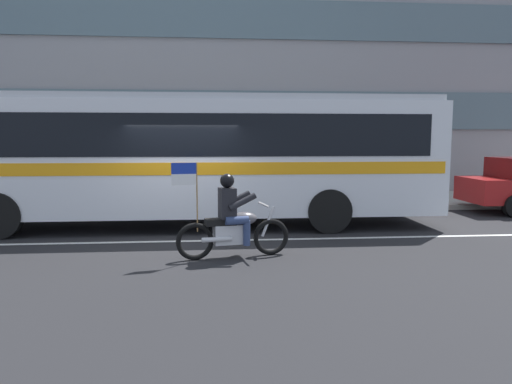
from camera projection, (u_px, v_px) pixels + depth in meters
ground_plane at (184, 236)px, 10.77m from camera, size 60.00×60.00×0.00m
sidewalk_curb at (194, 202)px, 15.81m from camera, size 28.00×3.80×0.15m
lane_center_stripe at (182, 241)px, 10.17m from camera, size 26.60×0.14×0.01m
office_building_facade at (194, 72)px, 17.56m from camera, size 28.00×0.89×9.30m
transit_bus at (181, 151)px, 11.73m from camera, size 12.67×2.65×3.22m
motorcycle_with_rider at (232, 222)px, 8.71m from camera, size 2.17×0.75×1.78m
fire_hydrant at (93, 194)px, 14.45m from camera, size 0.22×0.30×0.75m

